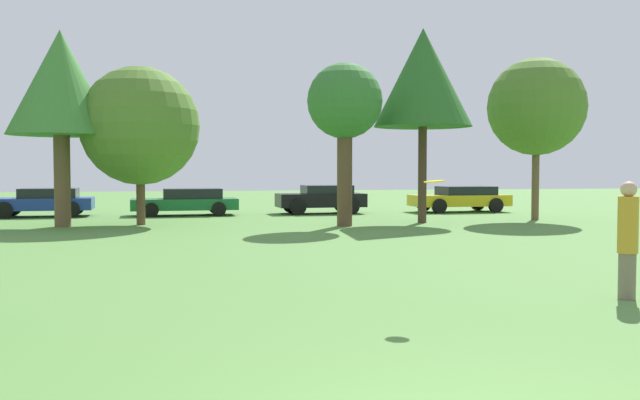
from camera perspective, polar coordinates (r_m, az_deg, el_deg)
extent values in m
cylinder|color=#726651|center=(11.29, 24.26, -5.82)|extent=(0.25, 0.25, 0.70)
cylinder|color=#BF8C26|center=(11.21, 24.33, -1.90)|extent=(0.30, 0.30, 0.85)
sphere|color=tan|center=(11.18, 24.38, 0.82)|extent=(0.24, 0.24, 0.24)
cylinder|color=yellow|center=(9.48, 9.53, 1.54)|extent=(0.29, 0.29, 0.04)
cylinder|color=brown|center=(24.93, -20.73, 1.48)|extent=(0.54, 0.54, 3.13)
cone|color=#3D7F33|center=(25.11, -20.85, 9.16)|extent=(3.58, 3.58, 3.58)
cylinder|color=brown|center=(24.94, -14.75, 0.67)|extent=(0.31, 0.31, 2.35)
sphere|color=#4C7528|center=(24.98, -14.81, 6.01)|extent=(4.17, 4.17, 4.17)
cylinder|color=brown|center=(23.55, 2.07, 2.18)|extent=(0.52, 0.52, 3.61)
sphere|color=#33702D|center=(23.67, 2.08, 8.28)|extent=(2.60, 2.60, 2.60)
cylinder|color=#473323|center=(25.32, 8.54, 2.08)|extent=(0.31, 0.31, 3.52)
cone|color=#286023|center=(25.54, 8.60, 10.08)|extent=(3.58, 3.58, 3.58)
cylinder|color=brown|center=(27.80, 17.56, 1.86)|extent=(0.28, 0.28, 3.36)
sphere|color=#4C7528|center=(27.90, 17.63, 7.44)|extent=(3.76, 3.76, 3.76)
cube|color=#1E389E|center=(30.66, -22.25, -0.30)|extent=(4.19, 2.07, 0.50)
cube|color=black|center=(30.60, -21.69, 0.55)|extent=(2.33, 1.76, 0.40)
cylinder|color=black|center=(29.97, -24.91, -0.79)|extent=(0.68, 0.23, 0.68)
cylinder|color=black|center=(31.81, -24.26, -0.60)|extent=(0.68, 0.23, 0.68)
cylinder|color=black|center=(29.58, -20.07, -0.74)|extent=(0.68, 0.23, 0.68)
cylinder|color=black|center=(31.44, -19.70, -0.55)|extent=(0.68, 0.23, 0.68)
cube|color=#196633|center=(29.75, -11.25, -0.34)|extent=(4.53, 2.00, 0.47)
cube|color=black|center=(29.75, -10.62, 0.54)|extent=(2.52, 1.69, 0.43)
cylinder|color=black|center=(28.84, -13.90, -0.82)|extent=(0.61, 0.21, 0.60)
cylinder|color=black|center=(30.63, -13.90, -0.63)|extent=(0.61, 0.21, 0.60)
cylinder|color=black|center=(28.96, -8.44, -0.76)|extent=(0.61, 0.21, 0.60)
cylinder|color=black|center=(30.75, -8.76, -0.57)|extent=(0.61, 0.21, 0.60)
cube|color=black|center=(30.43, 0.05, -0.01)|extent=(3.94, 1.84, 0.59)
cube|color=black|center=(30.48, 0.58, 0.90)|extent=(2.19, 1.56, 0.37)
cylinder|color=black|center=(29.36, -1.84, -0.59)|extent=(0.71, 0.20, 0.70)
cylinder|color=black|center=(30.99, -2.48, -0.43)|extent=(0.71, 0.20, 0.70)
cylinder|color=black|center=(29.95, 2.66, -0.53)|extent=(0.71, 0.20, 0.70)
cylinder|color=black|center=(31.55, 1.80, -0.37)|extent=(0.71, 0.20, 0.70)
cube|color=gold|center=(32.24, 11.55, -0.03)|extent=(4.56, 2.00, 0.51)
cube|color=black|center=(32.37, 12.09, 0.78)|extent=(2.53, 1.69, 0.39)
cylinder|color=black|center=(30.85, 9.93, -0.51)|extent=(0.68, 0.24, 0.67)
cylinder|color=black|center=(32.50, 8.66, -0.35)|extent=(0.68, 0.24, 0.67)
cylinder|color=black|center=(32.07, 14.48, -0.44)|extent=(0.68, 0.24, 0.67)
cylinder|color=black|center=(33.66, 13.03, -0.28)|extent=(0.68, 0.24, 0.67)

